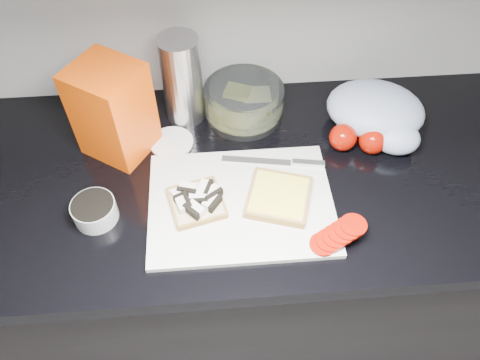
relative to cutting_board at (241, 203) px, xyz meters
name	(u,v)px	position (x,y,z in m)	size (l,w,h in m)	color
base_cabinet	(234,267)	(-0.01, 0.10, -0.48)	(3.50, 0.60, 0.86)	black
countertop	(232,176)	(-0.01, 0.10, -0.03)	(3.50, 0.64, 0.04)	black
cutting_board	(241,203)	(0.00, 0.00, 0.00)	(0.40, 0.30, 0.01)	silver
bread_left	(197,201)	(-0.10, 0.00, 0.02)	(0.14, 0.14, 0.04)	#CBB68F
bread_right	(279,197)	(0.08, 0.00, 0.02)	(0.17, 0.17, 0.02)	#CBB68F
tomato_slices	(338,235)	(0.19, -0.11, 0.02)	(0.14, 0.10, 0.03)	#9A0F03
knife	(286,162)	(0.11, 0.10, 0.01)	(0.24, 0.06, 0.01)	silver
seed_tub	(94,210)	(-0.31, -0.01, 0.02)	(0.09, 0.09, 0.05)	#AAB0B0
tub_lid	(172,143)	(-0.15, 0.20, 0.00)	(0.11, 0.11, 0.01)	silver
glass_bowl	(244,102)	(0.03, 0.29, 0.03)	(0.20, 0.20, 0.08)	silver
bread_bag	(113,111)	(-0.27, 0.20, 0.11)	(0.14, 0.13, 0.23)	#FD5604
steel_canister	(182,80)	(-0.12, 0.29, 0.11)	(0.10, 0.10, 0.23)	#B5B4B9
grocery_bag	(378,113)	(0.35, 0.21, 0.04)	(0.29, 0.28, 0.10)	#ACBDD4
whole_tomatoes	(358,139)	(0.29, 0.15, 0.03)	(0.13, 0.08, 0.07)	#9A0F03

